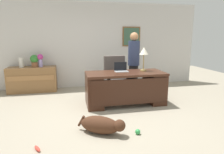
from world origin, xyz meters
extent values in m
plane|color=#9E937F|center=(0.00, 0.00, 0.00)|extent=(12.00, 12.00, 0.00)
cube|color=silver|center=(0.00, 2.60, 1.35)|extent=(7.00, 0.12, 2.70)
cube|color=brown|center=(1.22, 2.52, 1.63)|extent=(0.60, 0.03, 0.64)
cube|color=#3C5E48|center=(1.22, 2.50, 1.63)|extent=(0.52, 0.01, 0.56)
cube|color=#422316|center=(0.47, 0.60, 0.76)|extent=(1.89, 0.82, 0.05)
cube|color=#422316|center=(-0.29, 0.60, 0.37)|extent=(0.36, 0.76, 0.74)
cube|color=#422316|center=(1.24, 0.60, 0.37)|extent=(0.36, 0.76, 0.74)
cube|color=#381E13|center=(0.47, 0.22, 0.41)|extent=(1.79, 0.04, 0.59)
cube|color=olive|center=(-1.93, 2.25, 0.37)|extent=(1.38, 0.48, 0.75)
cube|color=#A16F40|center=(-1.93, 2.00, 0.46)|extent=(1.28, 0.02, 0.14)
cube|color=#564C47|center=(0.43, 1.36, 0.37)|extent=(0.60, 0.58, 0.18)
cylinder|color=black|center=(0.43, 1.36, 0.14)|extent=(0.10, 0.10, 0.28)
cylinder|color=black|center=(0.43, 1.36, 0.03)|extent=(0.52, 0.52, 0.05)
cube|color=#564C47|center=(0.43, 1.60, 0.77)|extent=(0.60, 0.12, 0.63)
cube|color=#564C47|center=(0.17, 1.36, 0.57)|extent=(0.08, 0.50, 0.22)
cube|color=#564C47|center=(0.69, 1.36, 0.57)|extent=(0.08, 0.50, 0.22)
cylinder|color=#262323|center=(0.94, 1.37, 0.42)|extent=(0.26, 0.26, 0.84)
cylinder|color=navy|center=(0.94, 1.37, 1.17)|extent=(0.32, 0.32, 0.68)
sphere|color=tan|center=(0.94, 1.37, 1.63)|extent=(0.23, 0.23, 0.23)
ellipsoid|color=#472819|center=(-0.37, -0.77, 0.15)|extent=(0.76, 0.62, 0.30)
sphere|color=#472819|center=(-0.06, -0.95, 0.19)|extent=(0.20, 0.20, 0.20)
cylinder|color=#472819|center=(-0.67, -0.59, 0.17)|extent=(0.15, 0.11, 0.21)
cube|color=#B2B5BA|center=(0.40, 0.71, 0.79)|extent=(0.32, 0.22, 0.01)
cube|color=black|center=(0.40, 0.81, 0.91)|extent=(0.32, 0.01, 0.21)
cylinder|color=#9E8447|center=(0.97, 0.72, 0.80)|extent=(0.16, 0.16, 0.02)
cylinder|color=#9E8447|center=(0.97, 0.72, 1.00)|extent=(0.02, 0.02, 0.38)
cone|color=silver|center=(0.97, 0.72, 1.28)|extent=(0.22, 0.22, 0.18)
cylinder|color=#A695D4|center=(-1.67, 2.25, 0.86)|extent=(0.12, 0.12, 0.22)
sphere|color=#C53A90|center=(-1.67, 2.25, 1.04)|extent=(0.17, 0.17, 0.17)
cylinder|color=silver|center=(-2.20, 2.25, 0.89)|extent=(0.13, 0.13, 0.28)
cylinder|color=brown|center=(-1.83, 2.25, 0.82)|extent=(0.18, 0.18, 0.14)
sphere|color=#347F33|center=(-1.83, 2.25, 0.99)|extent=(0.24, 0.24, 0.24)
sphere|color=green|center=(0.26, -0.95, 0.04)|extent=(0.09, 0.09, 0.09)
ellipsoid|color=#E53F33|center=(-1.34, -1.10, 0.03)|extent=(0.13, 0.19, 0.05)
camera|label=1|loc=(-0.83, -3.88, 1.63)|focal=31.70mm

